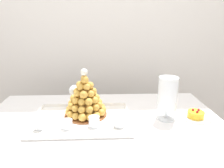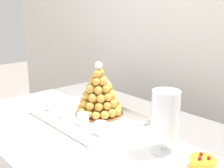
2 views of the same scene
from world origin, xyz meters
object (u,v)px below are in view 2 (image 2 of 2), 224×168
(dessert_cup_left, at_px, (52,105))
(dessert_cup_mid_left, at_px, (65,113))
(dessert_cup_centre, at_px, (83,119))
(fruit_tart_plate, at_px, (202,165))
(wine_glass, at_px, (106,87))
(croquembouche, at_px, (99,95))
(macaron_goblet, at_px, (165,116))
(serving_tray, at_px, (88,116))
(dessert_cup_mid_right, at_px, (101,128))

(dessert_cup_left, bearing_deg, dessert_cup_mid_left, -0.83)
(dessert_cup_left, xyz_separation_m, dessert_cup_centre, (0.28, 0.01, -0.00))
(fruit_tart_plate, distance_m, wine_glass, 0.75)
(croquembouche, bearing_deg, dessert_cup_centre, -69.55)
(dessert_cup_left, bearing_deg, macaron_goblet, 8.36)
(dessert_cup_mid_left, relative_size, fruit_tart_plate, 0.30)
(serving_tray, distance_m, dessert_cup_left, 0.23)
(dessert_cup_mid_right, bearing_deg, wine_glass, 135.69)
(serving_tray, bearing_deg, fruit_tart_plate, 0.11)
(dessert_cup_centre, distance_m, fruit_tart_plate, 0.60)
(serving_tray, relative_size, dessert_cup_centre, 9.46)
(serving_tray, relative_size, dessert_cup_mid_left, 9.65)
(dessert_cup_left, bearing_deg, fruit_tart_plate, 6.38)
(macaron_goblet, height_order, fruit_tart_plate, macaron_goblet)
(dessert_cup_centre, height_order, dessert_cup_mid_right, dessert_cup_centre)
(dessert_cup_mid_right, bearing_deg, fruit_tart_plate, 11.14)
(dessert_cup_left, xyz_separation_m, wine_glass, (0.15, 0.27, 0.08))
(croquembouche, relative_size, fruit_tart_plate, 1.52)
(dessert_cup_left, distance_m, macaron_goblet, 0.72)
(dessert_cup_left, distance_m, dessert_cup_centre, 0.28)
(dessert_cup_left, xyz_separation_m, macaron_goblet, (0.70, 0.10, 0.11))
(dessert_cup_centre, distance_m, macaron_goblet, 0.44)
(dessert_cup_mid_left, distance_m, dessert_cup_mid_right, 0.28)
(dessert_cup_centre, bearing_deg, dessert_cup_mid_right, -0.40)
(croquembouche, relative_size, wine_glass, 1.76)
(dessert_cup_centre, height_order, fruit_tart_plate, dessert_cup_centre)
(dessert_cup_centre, bearing_deg, macaron_goblet, 12.68)
(dessert_cup_left, distance_m, dessert_cup_mid_left, 0.14)
(croquembouche, height_order, fruit_tart_plate, croquembouche)
(fruit_tart_plate, bearing_deg, dessert_cup_mid_right, -168.86)
(dessert_cup_mid_left, distance_m, wine_glass, 0.28)
(serving_tray, relative_size, macaron_goblet, 2.19)
(dessert_cup_left, xyz_separation_m, dessert_cup_mid_right, (0.42, 0.01, -0.00))
(croquembouche, bearing_deg, wine_glass, 124.13)
(serving_tray, xyz_separation_m, macaron_goblet, (0.49, 0.01, 0.14))
(serving_tray, distance_m, dessert_cup_mid_left, 0.12)
(serving_tray, height_order, macaron_goblet, macaron_goblet)
(dessert_cup_left, relative_size, dessert_cup_mid_left, 1.04)
(serving_tray, distance_m, macaron_goblet, 0.51)
(dessert_cup_centre, bearing_deg, croquembouche, 110.45)
(dessert_cup_left, bearing_deg, wine_glass, 60.64)
(dessert_cup_mid_left, height_order, dessert_cup_mid_right, dessert_cup_mid_right)
(dessert_cup_mid_right, distance_m, wine_glass, 0.38)
(dessert_cup_mid_left, distance_m, macaron_goblet, 0.58)
(macaron_goblet, bearing_deg, dessert_cup_mid_right, -161.36)
(macaron_goblet, distance_m, wine_glass, 0.57)
(dessert_cup_mid_left, bearing_deg, dessert_cup_mid_right, 2.06)
(dessert_cup_mid_left, height_order, dessert_cup_centre, dessert_cup_centre)
(dessert_cup_centre, height_order, wine_glass, wine_glass)
(macaron_goblet, bearing_deg, fruit_tart_plate, -1.61)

